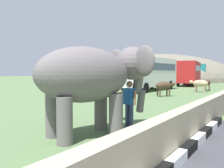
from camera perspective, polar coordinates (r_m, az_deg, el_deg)
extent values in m
cube|color=white|center=(5.30, 15.57, -17.60)|extent=(0.90, 0.20, 0.24)
cube|color=black|center=(6.11, 18.36, -14.83)|extent=(0.90, 0.20, 0.24)
cube|color=white|center=(6.95, 20.45, -12.69)|extent=(0.90, 0.20, 0.24)
cube|color=black|center=(7.80, 22.06, -11.01)|extent=(0.90, 0.20, 0.24)
cube|color=white|center=(8.66, 23.33, -9.65)|extent=(0.90, 0.20, 0.24)
cube|color=black|center=(9.52, 24.37, -8.53)|extent=(0.90, 0.20, 0.24)
cube|color=tan|center=(4.57, 8.58, -15.81)|extent=(28.00, 0.36, 1.00)
cylinder|color=slate|center=(8.02, -2.78, -6.54)|extent=(0.44, 0.44, 1.30)
cylinder|color=slate|center=(7.28, 0.97, -7.50)|extent=(0.44, 0.44, 1.30)
cylinder|color=slate|center=(7.29, -14.33, -7.58)|extent=(0.44, 0.44, 1.30)
cylinder|color=slate|center=(6.47, -11.56, -8.89)|extent=(0.44, 0.44, 1.30)
ellipsoid|color=slate|center=(7.10, -6.74, 2.31)|extent=(3.47, 2.62, 1.70)
sphere|color=slate|center=(8.15, 5.01, 5.08)|extent=(1.16, 1.16, 1.16)
ellipsoid|color=#D84C8C|center=(8.34, 6.57, 6.06)|extent=(0.57, 0.73, 0.44)
ellipsoid|color=slate|center=(8.68, 0.99, 5.29)|extent=(0.55, 0.93, 1.00)
ellipsoid|color=slate|center=(7.46, 7.97, 5.65)|extent=(0.55, 0.93, 1.00)
cylinder|color=slate|center=(8.33, 6.54, 1.24)|extent=(0.51, 0.62, 1.00)
cylinder|color=slate|center=(8.47, 7.10, -4.16)|extent=(0.38, 0.46, 0.83)
cone|color=beige|center=(8.51, 5.01, 1.96)|extent=(0.34, 0.58, 0.22)
cone|color=beige|center=(8.08, 7.53, 1.90)|extent=(0.34, 0.58, 0.22)
cylinder|color=navy|center=(8.46, 3.78, -7.70)|extent=(0.15, 0.15, 0.82)
cylinder|color=navy|center=(8.32, 4.76, -7.88)|extent=(0.15, 0.15, 0.82)
cube|color=#1E59B2|center=(8.29, 4.28, -3.03)|extent=(0.33, 0.45, 0.58)
cylinder|color=#9E7251|center=(8.47, 3.02, -3.10)|extent=(0.13, 0.17, 0.53)
cylinder|color=#9E7251|center=(8.11, 5.60, -3.37)|extent=(0.12, 0.15, 0.53)
sphere|color=#9E7251|center=(8.25, 4.29, -0.06)|extent=(0.23, 0.23, 0.23)
cube|color=silver|center=(25.15, 9.06, 2.94)|extent=(9.26, 2.90, 3.00)
cube|color=#3F5160|center=(25.16, 9.07, 4.17)|extent=(8.53, 2.91, 0.76)
cylinder|color=black|center=(28.33, 9.73, -0.11)|extent=(1.01, 0.34, 1.00)
cylinder|color=black|center=(27.36, 14.03, -0.26)|extent=(1.01, 0.34, 1.00)
cylinder|color=black|center=(23.26, 3.15, -0.72)|extent=(1.01, 0.34, 1.00)
cylinder|color=black|center=(22.07, 8.13, -0.94)|extent=(1.01, 0.34, 1.00)
cube|color=#B21E1E|center=(36.66, 18.49, 2.80)|extent=(9.67, 3.98, 3.00)
cube|color=#3F5160|center=(36.66, 18.50, 3.64)|extent=(8.94, 3.90, 0.76)
cylinder|color=black|center=(39.81, 17.30, 0.65)|extent=(1.04, 0.46, 1.00)
cylinder|color=black|center=(39.57, 20.60, 0.59)|extent=(1.04, 0.46, 1.00)
cylinder|color=black|center=(33.87, 15.94, 0.30)|extent=(1.04, 0.46, 1.00)
cylinder|color=black|center=(33.59, 19.82, 0.22)|extent=(1.04, 0.46, 1.00)
cube|color=teal|center=(49.31, 20.69, 2.75)|extent=(8.81, 3.94, 3.00)
cube|color=#3F5160|center=(49.31, 20.70, 3.37)|extent=(8.15, 3.86, 0.76)
cylinder|color=black|center=(52.13, 19.59, 1.11)|extent=(1.04, 0.47, 1.00)
cylinder|color=black|center=(51.99, 22.11, 1.07)|extent=(1.04, 0.47, 1.00)
cylinder|color=black|center=(46.71, 19.04, 0.94)|extent=(1.04, 0.47, 1.00)
cylinder|color=black|center=(46.55, 21.86, 0.88)|extent=(1.04, 0.47, 1.00)
cylinder|color=#473323|center=(19.69, 13.33, -1.96)|extent=(0.12, 0.12, 0.65)
cylinder|color=#473323|center=(19.39, 13.93, -2.04)|extent=(0.12, 0.12, 0.65)
cylinder|color=#473323|center=(19.20, 11.11, -2.06)|extent=(0.12, 0.12, 0.65)
cylinder|color=#473323|center=(18.89, 11.69, -2.15)|extent=(0.12, 0.12, 0.65)
ellipsoid|color=#473323|center=(19.25, 12.55, -0.35)|extent=(1.58, 1.35, 0.66)
ellipsoid|color=#473323|center=(19.77, 14.79, -0.01)|extent=(0.48, 0.44, 0.32)
cylinder|color=#473323|center=(26.49, 22.80, -0.88)|extent=(0.12, 0.12, 0.65)
cylinder|color=#473323|center=(26.49, 22.02, -0.87)|extent=(0.12, 0.12, 0.65)
cylinder|color=#473323|center=(27.39, 22.79, -0.77)|extent=(0.12, 0.12, 0.65)
cylinder|color=#473323|center=(27.39, 22.04, -0.75)|extent=(0.12, 0.12, 0.65)
ellipsoid|color=#473323|center=(26.91, 22.43, 0.40)|extent=(1.59, 0.89, 0.66)
ellipsoid|color=#473323|center=(25.98, 22.44, 0.54)|extent=(0.44, 0.34, 0.32)
cylinder|color=tan|center=(24.30, 19.71, -1.15)|extent=(0.12, 0.12, 0.65)
cylinder|color=tan|center=(24.63, 20.03, -1.10)|extent=(0.12, 0.12, 0.65)
cylinder|color=tan|center=(23.97, 21.69, -1.24)|extent=(0.12, 0.12, 0.65)
cylinder|color=tan|center=(24.30, 21.99, -1.19)|extent=(0.12, 0.12, 0.65)
ellipsoid|color=tan|center=(24.26, 20.87, 0.18)|extent=(0.81, 1.57, 0.66)
ellipsoid|color=tan|center=(24.62, 18.87, 0.49)|extent=(0.31, 0.43, 0.32)
ellipsoid|color=#6F6958|center=(61.79, 11.37, 1.01)|extent=(46.53, 37.23, 13.09)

